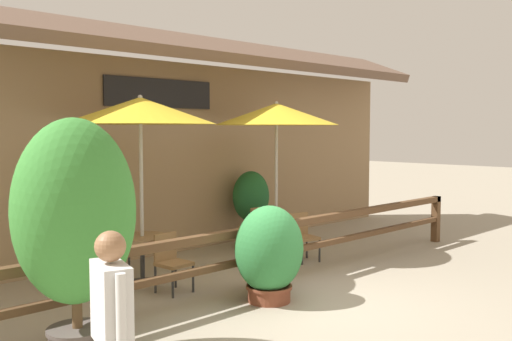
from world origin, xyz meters
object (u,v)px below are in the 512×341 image
(patio_umbrella_middle, at_px, (276,114))
(potted_plant_broad_leaf, at_px, (251,199))
(chair_near_streetside, at_px, (171,260))
(chair_near_wallside, at_px, (114,247))
(dining_table_near, at_px, (142,246))
(patio_umbrella_near, at_px, (140,111))
(pedestrian, at_px, (111,312))
(potted_plant_corner_fern, at_px, (269,252))
(potted_plant_entrance_palm, at_px, (75,218))
(chair_middle_wallside, at_px, (255,226))
(chair_middle_streetside, at_px, (302,234))
(dining_table_middle, at_px, (276,224))

(patio_umbrella_middle, distance_m, potted_plant_broad_leaf, 2.03)
(chair_near_streetside, relative_size, chair_near_wallside, 1.00)
(dining_table_near, bearing_deg, patio_umbrella_near, 0.00)
(dining_table_near, bearing_deg, pedestrian, -125.56)
(potted_plant_corner_fern, bearing_deg, potted_plant_entrance_palm, -178.63)
(chair_middle_wallside, xyz_separation_m, potted_plant_corner_fern, (-2.20, -2.54, 0.21))
(patio_umbrella_middle, bearing_deg, patio_umbrella_near, 178.50)
(chair_middle_streetside, distance_m, potted_plant_broad_leaf, 1.80)
(patio_umbrella_near, distance_m, patio_umbrella_middle, 2.86)
(patio_umbrella_near, distance_m, chair_middle_streetside, 3.66)
(potted_plant_corner_fern, relative_size, pedestrian, 0.81)
(patio_umbrella_middle, xyz_separation_m, potted_plant_broad_leaf, (0.38, 1.07, -1.68))
(chair_middle_streetside, bearing_deg, chair_middle_wallside, 101.34)
(patio_umbrella_middle, distance_m, pedestrian, 6.85)
(patio_umbrella_near, height_order, dining_table_middle, patio_umbrella_near)
(chair_near_wallside, relative_size, chair_middle_wallside, 1.00)
(dining_table_near, relative_size, pedestrian, 0.50)
(chair_near_streetside, height_order, potted_plant_entrance_palm, potted_plant_entrance_palm)
(dining_table_near, bearing_deg, patio_umbrella_middle, -1.50)
(chair_near_streetside, distance_m, chair_near_wallside, 1.37)
(dining_table_near, height_order, potted_plant_entrance_palm, potted_plant_entrance_palm)
(chair_near_streetside, height_order, chair_middle_wallside, same)
(chair_middle_wallside, bearing_deg, patio_umbrella_middle, 89.70)
(dining_table_near, xyz_separation_m, patio_umbrella_middle, (2.86, -0.08, 2.04))
(patio_umbrella_middle, bearing_deg, potted_plant_broad_leaf, 70.47)
(patio_umbrella_middle, bearing_deg, pedestrian, -146.39)
(dining_table_near, relative_size, patio_umbrella_middle, 0.29)
(dining_table_near, relative_size, potted_plant_entrance_palm, 0.33)
(patio_umbrella_near, distance_m, dining_table_near, 2.04)
(chair_near_wallside, xyz_separation_m, potted_plant_entrance_palm, (-2.02, -2.74, 0.99))
(chair_near_streetside, bearing_deg, pedestrian, -136.20)
(pedestrian, bearing_deg, chair_middle_wallside, 143.14)
(chair_middle_streetside, bearing_deg, potted_plant_entrance_palm, -151.83)
(chair_middle_wallside, bearing_deg, chair_near_streetside, 27.96)
(chair_near_wallside, distance_m, chair_middle_streetside, 3.27)
(patio_umbrella_middle, height_order, chair_middle_wallside, patio_umbrella_middle)
(potted_plant_entrance_palm, bearing_deg, potted_plant_corner_fern, 1.37)
(chair_near_streetside, xyz_separation_m, dining_table_middle, (2.82, 0.61, 0.11))
(patio_umbrella_near, relative_size, chair_middle_wallside, 3.38)
(chair_middle_streetside, distance_m, potted_plant_corner_fern, 2.52)
(potted_plant_corner_fern, bearing_deg, chair_middle_wallside, 49.17)
(potted_plant_corner_fern, height_order, potted_plant_broad_leaf, potted_plant_broad_leaf)
(chair_near_streetside, bearing_deg, chair_middle_wallside, 18.53)
(dining_table_near, height_order, chair_near_wallside, chair_near_wallside)
(potted_plant_corner_fern, bearing_deg, pedestrian, -152.49)
(chair_near_streetside, relative_size, pedestrian, 0.52)
(dining_table_near, relative_size, chair_middle_wallside, 0.97)
(potted_plant_corner_fern, relative_size, potted_plant_entrance_palm, 0.53)
(potted_plant_corner_fern, bearing_deg, dining_table_near, 109.95)
(patio_umbrella_near, relative_size, dining_table_near, 3.47)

